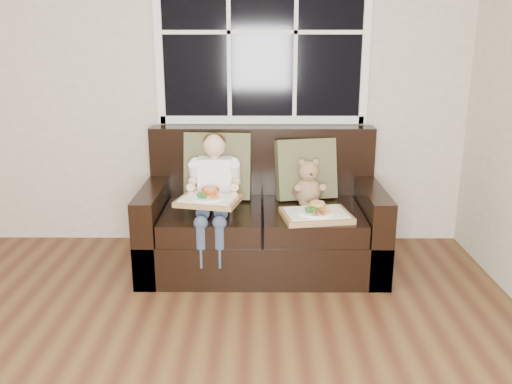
{
  "coord_description": "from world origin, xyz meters",
  "views": [
    {
      "loc": [
        0.62,
        -1.74,
        1.62
      ],
      "look_at": [
        0.6,
        1.85,
        0.59
      ],
      "focal_mm": 38.0,
      "sensor_mm": 36.0,
      "label": 1
    }
  ],
  "objects_px": {
    "teddy_bear": "(308,185)",
    "tray_right": "(316,214)",
    "child": "(214,184)",
    "loveseat": "(262,222)",
    "tray_left": "(209,199)"
  },
  "relations": [
    {
      "from": "loveseat",
      "to": "tray_left",
      "type": "height_order",
      "value": "loveseat"
    },
    {
      "from": "tray_left",
      "to": "tray_right",
      "type": "xyz_separation_m",
      "value": [
        0.72,
        -0.03,
        -0.09
      ]
    },
    {
      "from": "child",
      "to": "tray_left",
      "type": "bearing_deg",
      "value": -97.67
    },
    {
      "from": "child",
      "to": "teddy_bear",
      "type": "distance_m",
      "value": 0.68
    },
    {
      "from": "teddy_bear",
      "to": "tray_right",
      "type": "height_order",
      "value": "teddy_bear"
    },
    {
      "from": "teddy_bear",
      "to": "tray_right",
      "type": "relative_size",
      "value": 0.7
    },
    {
      "from": "tray_left",
      "to": "tray_right",
      "type": "relative_size",
      "value": 0.93
    },
    {
      "from": "teddy_bear",
      "to": "child",
      "type": "bearing_deg",
      "value": -176.82
    },
    {
      "from": "tray_right",
      "to": "child",
      "type": "bearing_deg",
      "value": 153.99
    },
    {
      "from": "child",
      "to": "tray_left",
      "type": "height_order",
      "value": "child"
    },
    {
      "from": "tray_right",
      "to": "loveseat",
      "type": "bearing_deg",
      "value": 128.62
    },
    {
      "from": "child",
      "to": "teddy_bear",
      "type": "xyz_separation_m",
      "value": [
        0.67,
        0.12,
        -0.04
      ]
    },
    {
      "from": "teddy_bear",
      "to": "tray_left",
      "type": "height_order",
      "value": "teddy_bear"
    },
    {
      "from": "child",
      "to": "tray_left",
      "type": "xyz_separation_m",
      "value": [
        -0.02,
        -0.18,
        -0.05
      ]
    },
    {
      "from": "loveseat",
      "to": "tray_right",
      "type": "relative_size",
      "value": 3.44
    }
  ]
}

